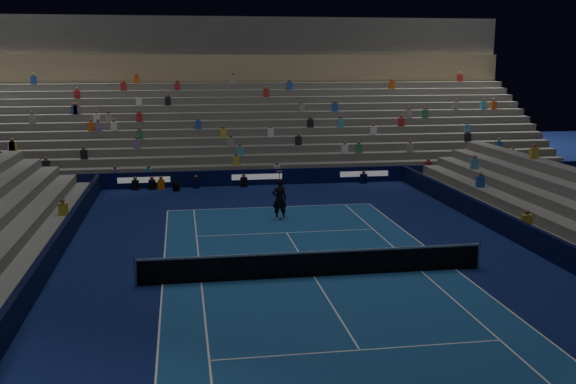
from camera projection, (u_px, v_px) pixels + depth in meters
The scene contains 9 objects.
ground at pixel (314, 277), 24.55m from camera, with size 90.00×90.00×0.00m, color #0C174C.
court_surface at pixel (314, 277), 24.55m from camera, with size 10.97×23.77×0.01m, color navy.
sponsor_barrier_far at pixel (257, 177), 42.36m from camera, with size 44.00×0.25×1.00m, color #080B32.
sponsor_barrier_east at pixel (559, 252), 25.96m from camera, with size 0.25×37.00×1.00m, color black.
sponsor_barrier_west at pixel (37, 277), 22.94m from camera, with size 0.25×37.00×1.00m, color black.
grandstand_main at pixel (242, 119), 50.90m from camera, with size 44.00×15.20×11.20m.
tennis_net at pixel (314, 264), 24.45m from camera, with size 12.90×0.10×1.10m.
tennis_player at pixel (280, 199), 33.11m from camera, with size 0.75×0.49×2.07m, color black.
broadcast_camera at pixel (176, 186), 40.55m from camera, with size 0.44×0.87×0.56m.
Camera 1 is at (-4.68, -23.01, 7.86)m, focal length 41.70 mm.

